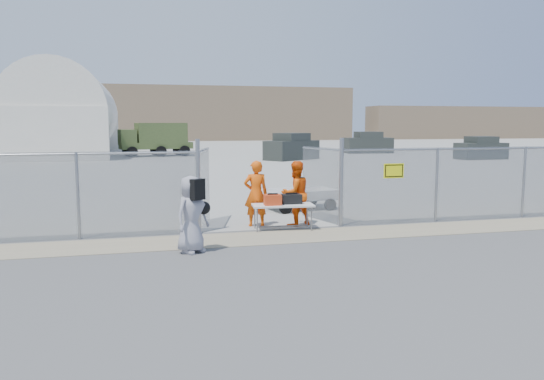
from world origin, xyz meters
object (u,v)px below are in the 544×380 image
object	(u,v)px
visitor	(192,214)
security_worker_left	(256,194)
security_worker_right	(295,193)
folding_table	(283,217)
utility_trailer	(299,199)

from	to	relation	value
visitor	security_worker_left	bearing A→B (deg)	14.78
security_worker_left	security_worker_right	world-z (taller)	security_worker_left
folding_table	security_worker_left	bearing A→B (deg)	137.10
folding_table	visitor	distance (m)	3.34
utility_trailer	folding_table	bearing A→B (deg)	-123.83
folding_table	visitor	bearing A→B (deg)	-138.16
security_worker_right	utility_trailer	bearing A→B (deg)	-126.66
security_worker_left	visitor	xyz separation A→B (m)	(-2.05, -2.64, -0.06)
security_worker_left	security_worker_right	xyz separation A→B (m)	(1.12, -0.13, -0.01)
security_worker_right	visitor	distance (m)	4.05
folding_table	security_worker_left	world-z (taller)	security_worker_left
folding_table	security_worker_right	size ratio (longest dim) A/B	0.90
folding_table	utility_trailer	size ratio (longest dim) A/B	0.55
folding_table	utility_trailer	bearing A→B (deg)	71.13
security_worker_right	visitor	size ratio (longest dim) A/B	1.06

